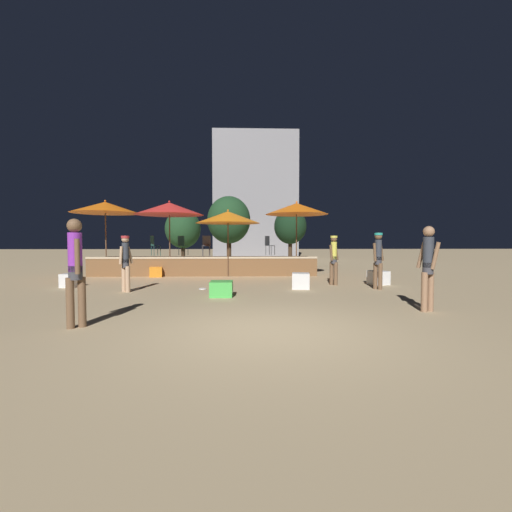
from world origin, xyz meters
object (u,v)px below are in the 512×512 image
Objects in this scene: patio_umbrella_2 at (297,209)px; person_2 at (75,267)px; cube_seat_4 at (221,289)px; cube_seat_3 at (378,278)px; bistro_chair_0 at (154,244)px; person_3 at (378,257)px; bistro_chair_1 at (269,244)px; patio_umbrella_0 at (105,208)px; bistro_chair_2 at (206,244)px; cube_seat_1 at (156,272)px; person_1 at (428,265)px; cube_seat_0 at (69,280)px; patio_umbrella_1 at (169,209)px; cube_seat_2 at (301,281)px; person_0 at (126,261)px; patio_umbrella_3 at (228,217)px; person_4 at (334,257)px; bistro_chair_3 at (182,244)px; background_tree_0 at (229,220)px; background_tree_1 at (290,226)px; frisbee_disc at (203,289)px.

patio_umbrella_2 is 10.13m from person_2.
cube_seat_4 is (-2.84, -5.32, -2.65)m from patio_umbrella_2.
cube_seat_3 reaches higher than cube_seat_4.
bistro_chair_0 is (-6.29, 1.11, -1.48)m from patio_umbrella_2.
bistro_chair_1 is at bearing 173.67° from person_3.
patio_umbrella_0 reaches higher than bistro_chair_2.
cube_seat_1 is 1.78m from bistro_chair_0.
person_3 is 1.94× the size of bistro_chair_1.
person_1 is 3.34m from person_3.
person_2 is at bearing -62.41° from cube_seat_0.
cube_seat_0 is 0.24× the size of person_2.
patio_umbrella_1 is 7.00m from cube_seat_2.
bistro_chair_2 is (-1.06, 6.12, 1.17)m from cube_seat_4.
patio_umbrella_2 is at bearing 68.62° from person_0.
bistro_chair_0 is at bearing 160.14° from patio_umbrella_3.
cube_seat_2 is at bearing -34.61° from cube_seat_1.
person_4 is at bearing 42.62° from person_0.
patio_umbrella_1 reaches higher than cube_seat_2.
bistro_chair_3 is at bearing 148.36° from bistro_chair_2.
person_4 is (8.80, -3.13, -1.95)m from patio_umbrella_0.
patio_umbrella_1 is at bearing -109.93° from background_tree_0.
cube_seat_3 is 0.76× the size of bistro_chair_2.
person_2 is at bearing -108.78° from background_tree_1.
person_3 is 1.04× the size of person_4.
patio_umbrella_3 is at bearing 32.61° from cube_seat_0.
patio_umbrella_2 is 4.25m from bistro_chair_2.
cube_seat_4 reaches higher than frisbee_disc.
cube_seat_0 is 0.66× the size of cube_seat_3.
bistro_chair_2 is at bearing 148.78° from cube_seat_3.
person_1 is 17.01m from background_tree_1.
cube_seat_0 is at bearing -178.28° from cube_seat_3.
patio_umbrella_1 is (2.60, 0.22, -0.02)m from patio_umbrella_0.
patio_umbrella_1 reaches higher than person_1.
patio_umbrella_1 is at bearing -161.44° from bistro_chair_2.
person_4 is (3.64, 2.26, 0.73)m from cube_seat_4.
patio_umbrella_3 is 4.64× the size of cube_seat_4.
bistro_chair_1 is (-2.95, 5.71, 0.38)m from person_3.
person_2 is (-6.72, -1.11, 0.05)m from person_1.
background_tree_0 is at bearing 64.38° from cube_seat_0.
patio_umbrella_2 reaches higher than cube_seat_4.
frisbee_disc is (4.50, -4.01, -2.86)m from patio_umbrella_0.
cube_seat_1 is 0.14× the size of background_tree_0.
person_0 is 1.82× the size of bistro_chair_1.
person_4 is (6.67, -2.87, 0.72)m from cube_seat_1.
bistro_chair_2 reaches higher than cube_seat_2.
person_3 is (7.76, -3.93, 0.78)m from cube_seat_1.
patio_umbrella_3 is 10.38m from background_tree_1.
cube_seat_3 is 1.44m from person_3.
frisbee_disc is (4.35, -0.65, -0.20)m from cube_seat_0.
person_4 is 8.22m from bistro_chair_0.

